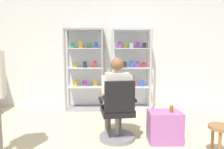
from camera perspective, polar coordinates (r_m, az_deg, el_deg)
back_wall at (r=5.30m, az=-1.06°, el=5.87°), size 6.00×0.10×2.70m
display_cabinet_left at (r=5.12m, az=-7.25°, el=1.50°), size 0.90×0.45×1.90m
display_cabinet_right at (r=5.11m, az=5.10°, el=1.54°), size 0.90×0.45×1.90m
office_chair at (r=3.34m, az=1.54°, el=-11.07°), size 0.60×0.56×0.96m
seated_shopkeeper at (r=3.42m, az=1.06°, el=-5.16°), size 0.53×0.60×1.29m
storage_crate at (r=3.45m, az=13.93°, el=-13.43°), size 0.50×0.37×0.47m
tea_glass at (r=3.36m, az=15.71°, el=-8.91°), size 0.06×0.06×0.10m
wooden_stool at (r=3.23m, az=27.16°, el=-13.53°), size 0.32×0.32×0.42m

